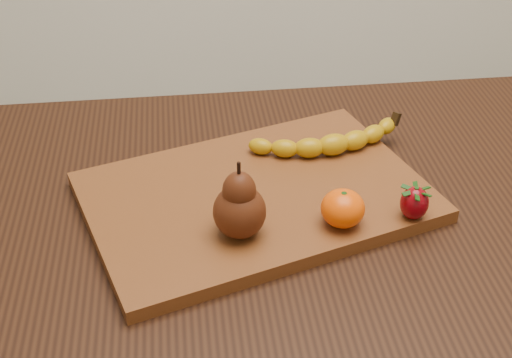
{
  "coord_description": "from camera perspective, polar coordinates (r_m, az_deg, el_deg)",
  "views": [
    {
      "loc": [
        -0.19,
        -0.76,
        1.35
      ],
      "look_at": [
        -0.1,
        0.02,
        0.8
      ],
      "focal_mm": 50.0,
      "sensor_mm": 36.0,
      "label": 1
    }
  ],
  "objects": [
    {
      "name": "table",
      "position": [
        1.04,
        5.57,
        -6.57
      ],
      "size": [
        1.0,
        0.7,
        0.76
      ],
      "color": "black",
      "rests_on": "ground"
    },
    {
      "name": "cutting_board",
      "position": [
        0.97,
        0.0,
        -1.45
      ],
      "size": [
        0.52,
        0.42,
        0.02
      ],
      "primitive_type": "cube",
      "rotation": [
        0.0,
        0.0,
        0.31
      ],
      "color": "brown",
      "rests_on": "table"
    },
    {
      "name": "strawberry",
      "position": [
        0.93,
        12.57,
        -1.79
      ],
      "size": [
        0.05,
        0.05,
        0.05
      ],
      "primitive_type": null,
      "rotation": [
        0.0,
        0.0,
        0.3
      ],
      "color": "maroon",
      "rests_on": "cutting_board"
    },
    {
      "name": "mandarin",
      "position": [
        0.9,
        6.96,
        -2.34
      ],
      "size": [
        0.06,
        0.06,
        0.05
      ],
      "primitive_type": "ellipsoid",
      "rotation": [
        0.0,
        0.0,
        0.12
      ],
      "color": "#FF5202",
      "rests_on": "cutting_board"
    },
    {
      "name": "pear",
      "position": [
        0.87,
        -1.34,
        -1.64
      ],
      "size": [
        0.08,
        0.08,
        0.1
      ],
      "primitive_type": null,
      "rotation": [
        0.0,
        0.0,
        0.17
      ],
      "color": "#4C1F0C",
      "rests_on": "cutting_board"
    },
    {
      "name": "banana",
      "position": [
        1.04,
        6.2,
        2.76
      ],
      "size": [
        0.21,
        0.09,
        0.03
      ],
      "primitive_type": null,
      "rotation": [
        0.0,
        0.0,
        0.17
      ],
      "color": "#C09209",
      "rests_on": "cutting_board"
    }
  ]
}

